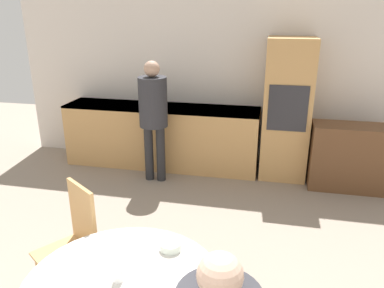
{
  "coord_description": "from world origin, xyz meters",
  "views": [
    {
      "loc": [
        0.65,
        -0.14,
        2.26
      ],
      "look_at": [
        -0.04,
        3.07,
        1.07
      ],
      "focal_mm": 35.0,
      "sensor_mm": 36.0,
      "label": 1
    }
  ],
  "objects_px": {
    "sideboard": "(355,158)",
    "person_standing": "(153,110)",
    "chair_far_left": "(75,239)",
    "bowl_near": "(171,246)",
    "oven_unit": "(287,110)",
    "cup": "(118,275)"
  },
  "relations": [
    {
      "from": "sideboard",
      "to": "oven_unit",
      "type": "bearing_deg",
      "value": 164.91
    },
    {
      "from": "cup",
      "to": "chair_far_left",
      "type": "bearing_deg",
      "value": 137.51
    },
    {
      "from": "chair_far_left",
      "to": "cup",
      "type": "height_order",
      "value": "chair_far_left"
    },
    {
      "from": "sideboard",
      "to": "cup",
      "type": "relative_size",
      "value": 13.25
    },
    {
      "from": "oven_unit",
      "to": "cup",
      "type": "relative_size",
      "value": 22.48
    },
    {
      "from": "sideboard",
      "to": "person_standing",
      "type": "relative_size",
      "value": 0.69
    },
    {
      "from": "chair_far_left",
      "to": "bowl_near",
      "type": "bearing_deg",
      "value": 22.02
    },
    {
      "from": "chair_far_left",
      "to": "oven_unit",
      "type": "bearing_deg",
      "value": 95.01
    },
    {
      "from": "chair_far_left",
      "to": "person_standing",
      "type": "xyz_separation_m",
      "value": [
        -0.07,
        2.31,
        0.46
      ]
    },
    {
      "from": "cup",
      "to": "bowl_near",
      "type": "bearing_deg",
      "value": 58.55
    },
    {
      "from": "oven_unit",
      "to": "bowl_near",
      "type": "height_order",
      "value": "oven_unit"
    },
    {
      "from": "oven_unit",
      "to": "person_standing",
      "type": "height_order",
      "value": "oven_unit"
    },
    {
      "from": "chair_far_left",
      "to": "person_standing",
      "type": "relative_size",
      "value": 0.6
    },
    {
      "from": "bowl_near",
      "to": "cup",
      "type": "bearing_deg",
      "value": -121.45
    },
    {
      "from": "oven_unit",
      "to": "cup",
      "type": "distance_m",
      "value": 3.57
    },
    {
      "from": "cup",
      "to": "bowl_near",
      "type": "xyz_separation_m",
      "value": [
        0.22,
        0.37,
        -0.02
      ]
    },
    {
      "from": "chair_far_left",
      "to": "bowl_near",
      "type": "xyz_separation_m",
      "value": [
        0.84,
        -0.2,
        0.2
      ]
    },
    {
      "from": "cup",
      "to": "bowl_near",
      "type": "distance_m",
      "value": 0.43
    },
    {
      "from": "oven_unit",
      "to": "person_standing",
      "type": "relative_size",
      "value": 1.17
    },
    {
      "from": "oven_unit",
      "to": "bowl_near",
      "type": "relative_size",
      "value": 13.11
    },
    {
      "from": "sideboard",
      "to": "person_standing",
      "type": "distance_m",
      "value": 2.71
    },
    {
      "from": "oven_unit",
      "to": "person_standing",
      "type": "xyz_separation_m",
      "value": [
        -1.73,
        -0.54,
        0.05
      ]
    }
  ]
}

